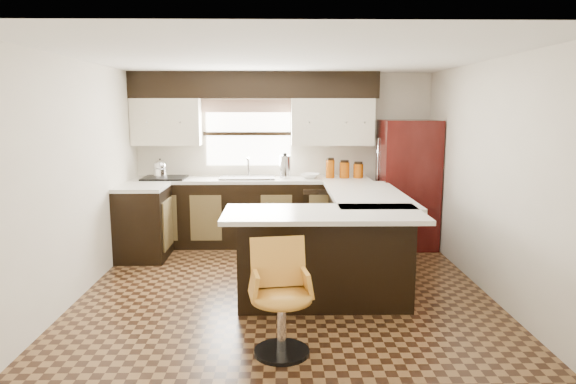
{
  "coord_description": "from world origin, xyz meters",
  "views": [
    {
      "loc": [
        -0.05,
        -5.18,
        1.91
      ],
      "look_at": [
        0.04,
        0.45,
        0.99
      ],
      "focal_mm": 32.0,
      "sensor_mm": 36.0,
      "label": 1
    }
  ],
  "objects_px": {
    "peninsula_return": "(324,259)",
    "refrigerator": "(407,184)",
    "peninsula_long": "(362,235)",
    "bar_chair": "(282,299)"
  },
  "relations": [
    {
      "from": "peninsula_return",
      "to": "refrigerator",
      "type": "distance_m",
      "value": 2.55
    },
    {
      "from": "peninsula_long",
      "to": "peninsula_return",
      "type": "distance_m",
      "value": 1.11
    },
    {
      "from": "peninsula_return",
      "to": "peninsula_long",
      "type": "bearing_deg",
      "value": 61.7
    },
    {
      "from": "refrigerator",
      "to": "bar_chair",
      "type": "relative_size",
      "value": 1.95
    },
    {
      "from": "refrigerator",
      "to": "bar_chair",
      "type": "bearing_deg",
      "value": -118.77
    },
    {
      "from": "peninsula_long",
      "to": "bar_chair",
      "type": "xyz_separation_m",
      "value": [
        -0.94,
        -2.02,
        -0.0
      ]
    },
    {
      "from": "peninsula_long",
      "to": "refrigerator",
      "type": "height_order",
      "value": "refrigerator"
    },
    {
      "from": "peninsula_return",
      "to": "refrigerator",
      "type": "height_order",
      "value": "refrigerator"
    },
    {
      "from": "peninsula_long",
      "to": "refrigerator",
      "type": "xyz_separation_m",
      "value": [
        0.8,
        1.16,
        0.43
      ]
    },
    {
      "from": "peninsula_return",
      "to": "bar_chair",
      "type": "height_order",
      "value": "peninsula_return"
    }
  ]
}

